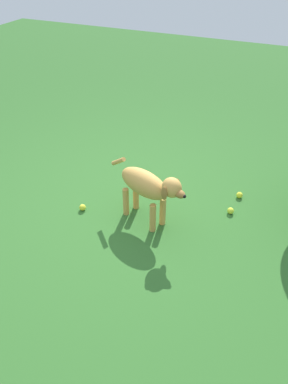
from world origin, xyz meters
The scene contains 6 objects.
ground centered at (0.00, 0.00, 0.00)m, with size 14.00×14.00×0.00m, color #2D6026.
dog centered at (-0.28, 0.20, 0.41)m, with size 0.87×0.42×0.62m.
tennis_ball_0 centered at (-1.01, -0.55, 0.03)m, with size 0.07×0.07×0.07m, color yellow.
tennis_ball_1 centered at (-0.24, -0.44, 0.03)m, with size 0.07×0.07×0.07m, color yellow.
tennis_ball_2 centered at (0.40, 0.31, 0.03)m, with size 0.07×0.07×0.07m, color #CFD632.
tennis_ball_3 centered at (-0.98, -0.25, 0.03)m, with size 0.07×0.07×0.07m, color #C8DE35.
Camera 1 is at (-1.41, 2.84, 2.39)m, focal length 35.66 mm.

